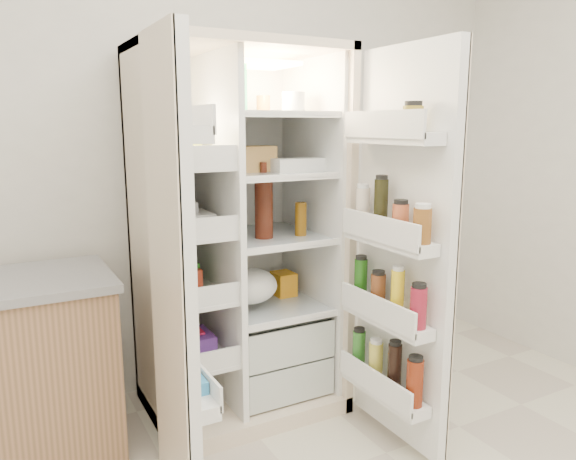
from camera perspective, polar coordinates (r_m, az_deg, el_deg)
wall_back at (r=2.99m, az=-9.47°, el=9.21°), size 4.00×0.02×2.70m
refrigerator at (r=2.78m, az=-5.25°, el=-3.43°), size 0.92×0.70×1.80m
freezer_door at (r=2.02m, az=-11.91°, el=-4.80°), size 0.15×0.40×1.72m
fridge_door at (r=2.41m, az=11.69°, el=-2.77°), size 0.17×0.58×1.72m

